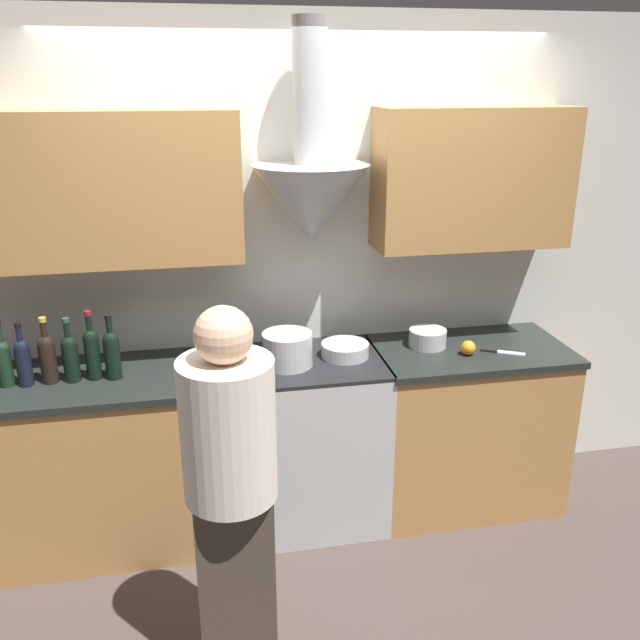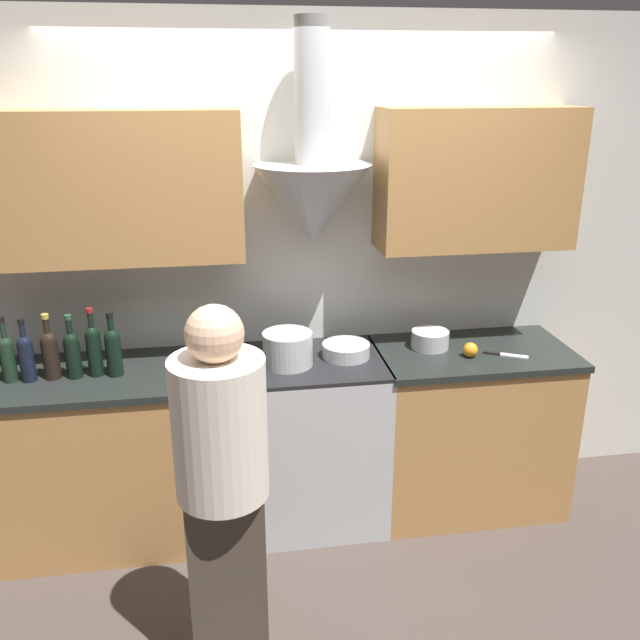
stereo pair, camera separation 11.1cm
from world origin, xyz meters
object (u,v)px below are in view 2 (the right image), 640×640
wine_bottle_1 (7,356)px  wine_bottle_4 (72,352)px  mixing_bowl (346,350)px  stock_pot (288,349)px  wine_bottle_5 (94,348)px  saucepan (430,339)px  wine_bottle_3 (50,352)px  orange_fruit (470,350)px  person_foreground_left (223,482)px  stove_range (317,438)px  wine_bottle_6 (113,349)px  wine_bottle_2 (26,355)px

wine_bottle_1 → wine_bottle_4: 0.29m
mixing_bowl → stock_pot: bearing=-170.2°
wine_bottle_5 → saucepan: bearing=2.7°
wine_bottle_3 → orange_fruit: wine_bottle_3 is taller
wine_bottle_3 → orange_fruit: bearing=-2.0°
wine_bottle_4 → person_foreground_left: size_ratio=0.20×
wine_bottle_4 → orange_fruit: size_ratio=4.14×
stove_range → saucepan: (0.62, 0.06, 0.51)m
mixing_bowl → saucepan: saucepan is taller
stock_pot → mixing_bowl: 0.32m
wine_bottle_1 → stock_pot: bearing=-0.7°
mixing_bowl → wine_bottle_6: bearing=-177.8°
stove_range → wine_bottle_4: bearing=-178.7°
wine_bottle_3 → person_foreground_left: 1.22m
wine_bottle_4 → mixing_bowl: wine_bottle_4 is taller
stove_range → wine_bottle_1: bearing=-179.0°
mixing_bowl → saucepan: bearing=6.3°
wine_bottle_2 → wine_bottle_1: bearing=173.6°
wine_bottle_1 → wine_bottle_5: bearing=0.9°
orange_fruit → person_foreground_left: bearing=-146.9°
stock_pot → saucepan: stock_pot is taller
stock_pot → person_foreground_left: (-0.35, -0.89, -0.16)m
wine_bottle_6 → person_foreground_left: person_foreground_left is taller
wine_bottle_5 → orange_fruit: bearing=-2.2°
wine_bottle_3 → mixing_bowl: size_ratio=1.32×
wine_bottle_1 → orange_fruit: size_ratio=4.24×
wine_bottle_1 → stock_pot: 1.32m
wine_bottle_5 → mixing_bowl: 1.24m
wine_bottle_1 → wine_bottle_6: size_ratio=1.01×
wine_bottle_6 → person_foreground_left: bearing=-61.5°
wine_bottle_4 → wine_bottle_5: size_ratio=0.93×
wine_bottle_6 → stock_pot: 0.84m
stove_range → saucepan: size_ratio=4.66×
stove_range → wine_bottle_2: (-1.39, -0.03, 0.59)m
wine_bottle_3 → stove_range: bearing=0.9°
wine_bottle_3 → mixing_bowl: bearing=1.3°
wine_bottle_1 → wine_bottle_2: wine_bottle_1 is taller
mixing_bowl → saucepan: (0.47, 0.05, 0.01)m
wine_bottle_5 → stock_pot: wine_bottle_5 is taller
saucepan → person_foreground_left: bearing=-138.5°
wine_bottle_4 → wine_bottle_5: wine_bottle_5 is taller
wine_bottle_5 → person_foreground_left: size_ratio=0.22×
wine_bottle_5 → wine_bottle_6: wine_bottle_5 is taller
wine_bottle_4 → stock_pot: bearing=-0.8°
wine_bottle_1 → person_foreground_left: bearing=-43.0°
wine_bottle_6 → mixing_bowl: wine_bottle_6 is taller
saucepan → person_foreground_left: size_ratio=0.13×
wine_bottle_6 → wine_bottle_3: bearing=177.7°
stock_pot → person_foreground_left: 0.97m
stove_range → wine_bottle_4: (-1.18, -0.03, 0.59)m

